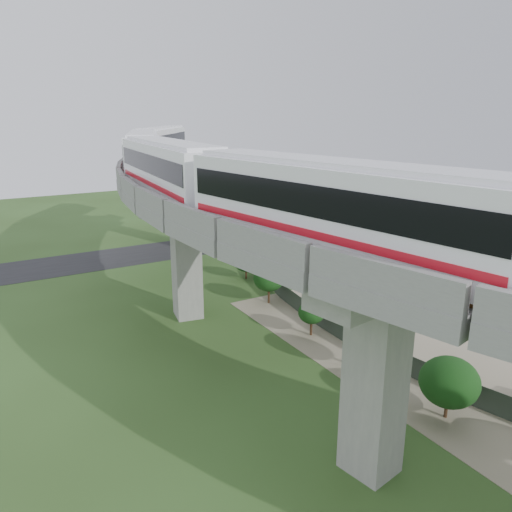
# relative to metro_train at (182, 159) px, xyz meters

# --- Properties ---
(ground) EXTENTS (160.00, 160.00, 0.00)m
(ground) POSITION_rel_metro_train_xyz_m (-1.57, -12.03, -12.31)
(ground) COLOR #2D451B
(ground) RESTS_ON ground
(dirt_lot) EXTENTS (18.00, 26.00, 0.04)m
(dirt_lot) POSITION_rel_metro_train_xyz_m (12.43, -14.03, -12.29)
(dirt_lot) COLOR gray
(dirt_lot) RESTS_ON ground
(asphalt_road) EXTENTS (60.00, 8.00, 0.03)m
(asphalt_road) POSITION_rel_metro_train_xyz_m (-1.57, 17.97, -12.29)
(asphalt_road) COLOR #232326
(asphalt_road) RESTS_ON ground
(viaduct) EXTENTS (19.58, 73.98, 11.40)m
(viaduct) POSITION_rel_metro_train_xyz_m (2.27, -12.03, -3.26)
(viaduct) COLOR #99968E
(viaduct) RESTS_ON ground
(metro_train) EXTENTS (17.68, 60.03, 3.64)m
(metro_train) POSITION_rel_metro_train_xyz_m (0.00, 0.00, 0.00)
(metro_train) COLOR white
(metro_train) RESTS_ON ground
(fence) EXTENTS (3.87, 38.73, 1.50)m
(fence) POSITION_rel_metro_train_xyz_m (8.18, -12.03, -11.56)
(fence) COLOR #2D382D
(fence) RESTS_ON ground
(tree_0) EXTENTS (2.79, 2.79, 3.51)m
(tree_0) POSITION_rel_metro_train_xyz_m (10.74, 10.76, -9.99)
(tree_0) COLOR #382314
(tree_0) RESTS_ON ground
(tree_1) EXTENTS (2.27, 2.27, 2.69)m
(tree_1) POSITION_rel_metro_train_xyz_m (7.90, 4.06, -10.59)
(tree_1) COLOR #382314
(tree_1) RESTS_ON ground
(tree_2) EXTENTS (2.65, 2.65, 3.39)m
(tree_2) POSITION_rel_metro_train_xyz_m (6.33, -2.62, -10.04)
(tree_2) COLOR #382314
(tree_2) RESTS_ON ground
(tree_3) EXTENTS (1.96, 1.96, 2.65)m
(tree_3) POSITION_rel_metro_train_xyz_m (5.58, -9.65, -10.50)
(tree_3) COLOR #382314
(tree_3) RESTS_ON ground
(tree_4) EXTENTS (2.71, 2.71, 3.69)m
(tree_4) POSITION_rel_metro_train_xyz_m (5.51, -15.68, -9.78)
(tree_4) COLOR #382314
(tree_4) RESTS_ON ground
(tree_5) EXTENTS (3.13, 3.13, 3.47)m
(tree_5) POSITION_rel_metro_train_xyz_m (5.61, -21.58, -10.17)
(tree_5) COLOR #382314
(tree_5) RESTS_ON ground
(car_red) EXTENTS (3.88, 1.96, 1.22)m
(car_red) POSITION_rel_metro_train_xyz_m (18.51, -13.96, -11.66)
(car_red) COLOR #AD1016
(car_red) RESTS_ON dirt_lot
(car_dark) EXTENTS (3.61, 1.60, 1.03)m
(car_dark) POSITION_rel_metro_train_xyz_m (14.26, -9.11, -11.75)
(car_dark) COLOR black
(car_dark) RESTS_ON dirt_lot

